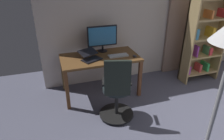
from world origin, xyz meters
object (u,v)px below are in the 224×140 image
office_chair (117,93)px  computer_monitor (102,37)px  desk (100,61)px  computer_mouse (135,56)px  computer_keyboard (118,56)px  bookshelf (204,37)px  laptop (90,57)px

office_chair → computer_monitor: size_ratio=1.87×
desk → computer_mouse: (-0.60, 0.21, 0.11)m
office_chair → computer_monitor: (-0.09, -1.10, 0.55)m
computer_keyboard → office_chair: bearing=69.1°
desk → computer_monitor: computer_monitor is taller
computer_monitor → computer_mouse: computer_monitor is taller
desk → bookshelf: 2.20m
laptop → bookshelf: bookshelf is taller
desk → office_chair: bearing=92.4°
computer_mouse → bookshelf: bearing=-175.6°
desk → office_chair: 0.86m
computer_keyboard → computer_monitor: bearing=-59.5°
computer_mouse → computer_keyboard: bearing=-26.1°
computer_monitor → computer_keyboard: computer_monitor is taller
desk → computer_keyboard: computer_keyboard is taller
computer_keyboard → laptop: laptop is taller
office_chair → computer_keyboard: (-0.29, -0.76, 0.28)m
bookshelf → office_chair: bearing=19.3°
computer_monitor → bookshelf: size_ratio=0.29×
office_chair → laptop: (0.22, -0.77, 0.32)m
desk → computer_keyboard: bearing=166.1°
computer_keyboard → laptop: 0.52m
computer_monitor → laptop: bearing=46.4°
desk → bookshelf: bookshelf is taller
laptop → bookshelf: 2.37m
laptop → computer_mouse: laptop is taller
computer_monitor → computer_mouse: (-0.47, 0.47, -0.27)m
computer_monitor → computer_keyboard: 0.48m
computer_keyboard → bookshelf: 1.86m
desk → laptop: bearing=20.9°
computer_mouse → computer_monitor: bearing=-45.1°
computer_keyboard → bookshelf: bookshelf is taller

